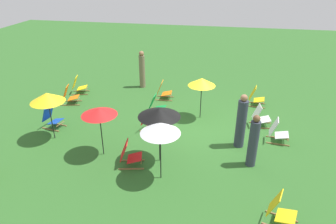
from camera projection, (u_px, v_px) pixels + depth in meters
name	position (u px, v px, depth m)	size (l,w,h in m)	color
ground_plane	(199.00, 127.00, 11.44)	(40.00, 40.00, 0.00)	#2D6026
deckchair_0	(260.00, 117.00, 11.33)	(0.57, 0.82, 0.83)	olive
deckchair_1	(277.00, 132.00, 10.35)	(0.55, 0.80, 0.83)	olive
deckchair_3	(280.00, 211.00, 7.08)	(0.68, 0.87, 0.83)	olive
deckchair_4	(70.00, 96.00, 13.14)	(0.64, 0.85, 0.83)	olive
deckchair_5	(79.00, 86.00, 14.18)	(0.64, 0.85, 0.83)	olive
deckchair_6	(150.00, 122.00, 11.00)	(0.67, 0.86, 0.83)	olive
deckchair_7	(256.00, 97.00, 12.99)	(0.56, 0.81, 0.83)	olive
deckchair_8	(156.00, 106.00, 12.24)	(0.51, 0.78, 0.83)	olive
deckchair_9	(52.00, 118.00, 11.24)	(0.61, 0.83, 0.83)	olive
deckchair_10	(129.00, 155.00, 9.11)	(0.63, 0.85, 0.83)	olive
deckchair_11	(163.00, 91.00, 13.60)	(0.51, 0.78, 0.83)	olive
umbrella_0	(160.00, 128.00, 8.01)	(1.10, 1.10, 1.79)	black
umbrella_1	(99.00, 112.00, 9.12)	(1.10, 1.10, 1.64)	black
umbrella_2	(47.00, 97.00, 10.00)	(1.14, 1.14, 1.72)	black
umbrella_3	(159.00, 113.00, 8.76)	(1.25, 1.25, 1.80)	black
umbrella_4	(202.00, 82.00, 11.44)	(1.05, 1.05, 1.65)	black
person_0	(253.00, 142.00, 8.94)	(0.35, 0.35, 1.69)	#333847
person_1	(142.00, 70.00, 14.68)	(0.35, 0.35, 1.81)	#72664C
person_2	(241.00, 122.00, 9.87)	(0.40, 0.40, 1.87)	#333847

